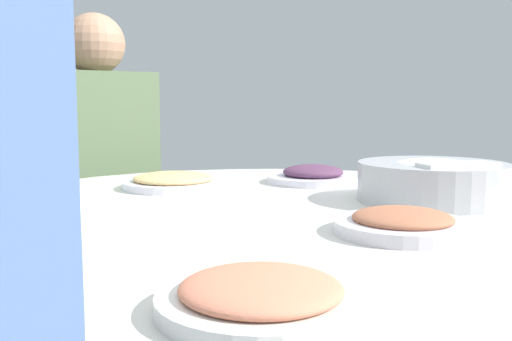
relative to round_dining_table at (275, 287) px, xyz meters
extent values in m
cylinder|color=beige|center=(0.00, 0.00, 0.13)|extent=(1.36, 1.36, 0.03)
cylinder|color=#B2B5BA|center=(0.27, -0.20, 0.19)|extent=(0.30, 0.30, 0.08)
ellipsoid|color=white|center=(0.27, -0.20, 0.19)|extent=(0.25, 0.25, 0.09)
cube|color=white|center=(0.22, -0.27, 0.23)|extent=(0.15, 0.14, 0.01)
cylinder|color=white|center=(-0.35, 0.32, 0.18)|extent=(0.29, 0.29, 0.06)
cylinder|color=#311A07|center=(-0.35, 0.32, 0.17)|extent=(0.25, 0.25, 0.04)
cylinder|color=silver|center=(-0.35, 0.32, 0.20)|extent=(0.31, 0.08, 0.01)
cylinder|color=white|center=(0.10, 0.35, 0.15)|extent=(0.24, 0.24, 0.02)
ellipsoid|color=#DEB571|center=(0.10, 0.35, 0.17)|extent=(0.19, 0.19, 0.03)
cylinder|color=silver|center=(0.37, 0.14, 0.15)|extent=(0.23, 0.23, 0.02)
ellipsoid|color=#54314E|center=(0.37, 0.14, 0.17)|extent=(0.15, 0.15, 0.04)
cylinder|color=silver|center=(-0.44, -0.28, 0.15)|extent=(0.21, 0.21, 0.02)
ellipsoid|color=#DA7D5C|center=(-0.44, -0.28, 0.17)|extent=(0.16, 0.16, 0.03)
cylinder|color=silver|center=(-0.04, -0.26, 0.16)|extent=(0.21, 0.21, 0.02)
ellipsoid|color=#A86345|center=(-0.04, -0.26, 0.17)|extent=(0.15, 0.15, 0.03)
cylinder|color=#248053|center=(-0.09, 0.58, 0.25)|extent=(0.07, 0.07, 0.20)
cylinder|color=#248053|center=(-0.09, 0.58, 0.39)|extent=(0.03, 0.03, 0.07)
cylinder|color=brown|center=(0.31, 0.89, -0.37)|extent=(0.34, 0.34, 0.45)
cube|color=#2D333D|center=(0.31, 0.89, -0.08)|extent=(0.41, 0.43, 0.12)
cube|color=#576B49|center=(0.31, 0.89, 0.21)|extent=(0.39, 0.30, 0.46)
sphere|color=#A2795E|center=(0.31, 0.89, 0.52)|extent=(0.19, 0.19, 0.19)
camera|label=1|loc=(-0.89, -0.59, 0.35)|focal=41.05mm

